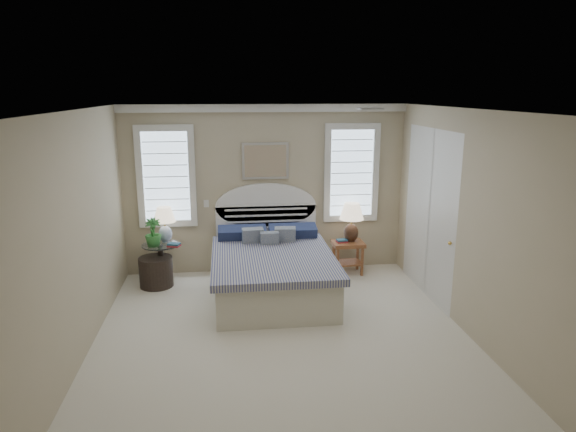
{
  "coord_description": "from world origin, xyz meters",
  "views": [
    {
      "loc": [
        -0.63,
        -5.6,
        2.9
      ],
      "look_at": [
        0.18,
        1.0,
        1.27
      ],
      "focal_mm": 32.0,
      "sensor_mm": 36.0,
      "label": 1
    }
  ],
  "objects_px": {
    "lamp_left": "(165,221)",
    "floor_pot": "(156,272)",
    "side_table_left": "(161,260)",
    "lamp_right": "(352,218)",
    "bed": "(272,268)",
    "nightstand_right": "(348,250)"
  },
  "relations": [
    {
      "from": "nightstand_right",
      "to": "lamp_left",
      "type": "relative_size",
      "value": 0.96
    },
    {
      "from": "nightstand_right",
      "to": "floor_pot",
      "type": "xyz_separation_m",
      "value": [
        -3.02,
        -0.21,
        -0.16
      ]
    },
    {
      "from": "lamp_left",
      "to": "lamp_right",
      "type": "height_order",
      "value": "lamp_left"
    },
    {
      "from": "nightstand_right",
      "to": "floor_pot",
      "type": "distance_m",
      "value": 3.03
    },
    {
      "from": "nightstand_right",
      "to": "lamp_left",
      "type": "bearing_deg",
      "value": 179.37
    },
    {
      "from": "bed",
      "to": "side_table_left",
      "type": "distance_m",
      "value": 1.75
    },
    {
      "from": "side_table_left",
      "to": "lamp_right",
      "type": "distance_m",
      "value": 3.06
    },
    {
      "from": "floor_pot",
      "to": "lamp_left",
      "type": "bearing_deg",
      "value": 59.18
    },
    {
      "from": "bed",
      "to": "side_table_left",
      "type": "height_order",
      "value": "bed"
    },
    {
      "from": "nightstand_right",
      "to": "lamp_left",
      "type": "xyz_separation_m",
      "value": [
        -2.88,
        0.03,
        0.58
      ]
    },
    {
      "from": "lamp_left",
      "to": "lamp_right",
      "type": "bearing_deg",
      "value": 0.3
    },
    {
      "from": "floor_pot",
      "to": "lamp_right",
      "type": "bearing_deg",
      "value": 4.68
    },
    {
      "from": "lamp_left",
      "to": "nightstand_right",
      "type": "bearing_deg",
      "value": -0.63
    },
    {
      "from": "side_table_left",
      "to": "lamp_right",
      "type": "bearing_deg",
      "value": 2.8
    },
    {
      "from": "lamp_left",
      "to": "lamp_right",
      "type": "distance_m",
      "value": 2.94
    },
    {
      "from": "side_table_left",
      "to": "lamp_left",
      "type": "bearing_deg",
      "value": 62.02
    },
    {
      "from": "side_table_left",
      "to": "floor_pot",
      "type": "height_order",
      "value": "side_table_left"
    },
    {
      "from": "bed",
      "to": "lamp_left",
      "type": "relative_size",
      "value": 4.1
    },
    {
      "from": "lamp_left",
      "to": "floor_pot",
      "type": "bearing_deg",
      "value": -120.82
    },
    {
      "from": "nightstand_right",
      "to": "lamp_left",
      "type": "height_order",
      "value": "lamp_left"
    },
    {
      "from": "nightstand_right",
      "to": "lamp_left",
      "type": "distance_m",
      "value": 2.94
    },
    {
      "from": "nightstand_right",
      "to": "lamp_right",
      "type": "relative_size",
      "value": 0.84
    }
  ]
}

